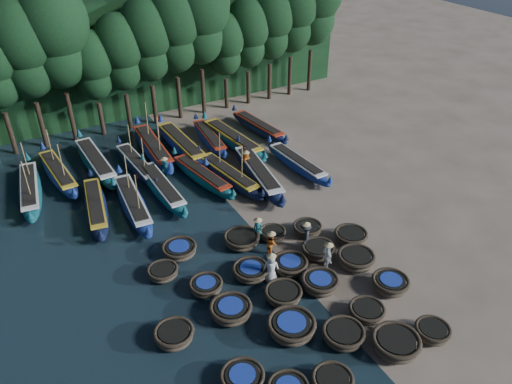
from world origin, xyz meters
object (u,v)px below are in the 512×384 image
long_boat_4 (162,188)px  coracle_16 (251,271)px  coracle_17 (290,265)px  coracle_12 (283,294)px  long_boat_17 (259,127)px  fisherman_2 (271,243)px  coracle_10 (174,335)px  long_boat_12 (137,164)px  coracle_7 (343,335)px  long_boat_15 (209,138)px  coracle_24 (307,229)px  coracle_11 (231,310)px  fisherman_4 (328,257)px  coracle_3 (396,344)px  coracle_20 (163,272)px  long_boat_14 (182,144)px  coracle_23 (273,234)px  long_boat_7 (258,173)px  coracle_21 (179,250)px  long_boat_11 (96,162)px  long_boat_9 (30,190)px  coracle_19 (351,236)px  coracle_8 (367,311)px  long_boat_3 (133,203)px  coracle_2 (332,382)px  fisherman_3 (305,236)px  long_boat_5 (202,176)px  long_boat_10 (58,173)px  coracle_14 (356,259)px  long_boat_16 (233,139)px  coracle_4 (432,332)px  long_boat_13 (153,148)px  fisherman_1 (258,229)px  fisherman_0 (271,267)px  fisherman_5 (165,167)px  fisherman_6 (246,162)px  long_boat_6 (229,175)px  coracle_13 (320,283)px  coracle_6 (291,327)px  coracle_9 (390,284)px  long_boat_2 (96,207)px

long_boat_4 → coracle_16: bearing=-83.7°
coracle_17 → coracle_12: bearing=-131.3°
long_boat_17 → fisherman_2: (-7.22, -14.22, 0.30)m
coracle_10 → long_boat_12: size_ratio=0.25×
coracle_7 → long_boat_15: 21.71m
coracle_7 → long_boat_4: (-2.93, 16.09, 0.13)m
long_boat_15 → coracle_24: bearing=-83.9°
coracle_11 → coracle_16: (2.26, 2.09, -0.07)m
fisherman_4 → coracle_3: bearing=-168.9°
coracle_16 → long_boat_17: 17.85m
coracle_20 → long_boat_14: (6.42, 13.08, 0.23)m
long_boat_14 → coracle_23: bearing=-89.6°
long_boat_7 → long_boat_12: 9.02m
coracle_21 → coracle_17: bearing=-41.3°
coracle_7 → long_boat_11: long_boat_11 is taller
long_boat_9 → coracle_24: bearing=-35.1°
long_boat_7 → coracle_19: bearing=-72.6°
coracle_8 → long_boat_3: bearing=116.2°
coracle_2 → fisherman_3: (4.26, 8.39, 0.52)m
long_boat_5 → fisherman_2: size_ratio=4.50×
long_boat_12 → long_boat_10: bearing=160.6°
coracle_8 → long_boat_11: size_ratio=0.20×
coracle_11 → coracle_20: size_ratio=1.30×
coracle_14 → long_boat_3: 14.53m
long_boat_16 → long_boat_9: bearing=173.2°
coracle_21 → long_boat_4: 6.70m
coracle_4 → long_boat_7: bearing=90.5°
long_boat_13 → coracle_23: bearing=-76.4°
long_boat_9 → long_boat_12: long_boat_9 is taller
long_boat_14 → long_boat_15: size_ratio=1.22×
coracle_20 → fisherman_1: 6.08m
coracle_2 → coracle_23: bearing=73.0°
long_boat_3 → fisherman_0: (4.40, -10.04, 0.38)m
coracle_2 → coracle_14: bearing=44.3°
fisherman_5 → fisherman_6: fisherman_6 is taller
coracle_10 → long_boat_15: 20.28m
long_boat_6 → fisherman_0: 10.55m
coracle_4 → coracle_13: 5.89m
coracle_6 → coracle_19: 8.05m
long_boat_12 → long_boat_16: (7.87, -0.00, 0.09)m
coracle_24 → long_boat_17: size_ratio=0.24×
long_boat_10 → coracle_9: bearing=-62.3°
coracle_4 → coracle_19: (1.21, 7.64, 0.02)m
coracle_19 → coracle_6: bearing=-148.5°
coracle_11 → coracle_24: bearing=27.8°
long_boat_4 → long_boat_7: long_boat_7 is taller
long_boat_6 → long_boat_13: (-3.29, 6.48, 0.07)m
coracle_19 → coracle_24: 2.62m
long_boat_2 → long_boat_14: long_boat_14 is taller
coracle_4 → coracle_9: 3.45m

